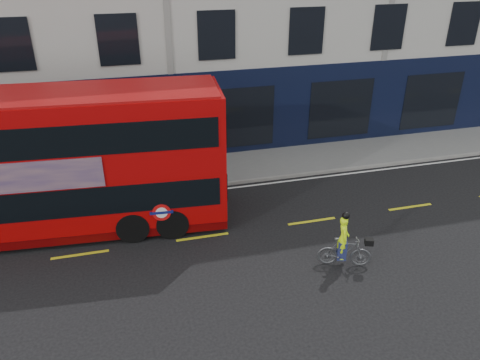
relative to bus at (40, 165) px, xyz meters
name	(u,v)px	position (x,y,z in m)	size (l,w,h in m)	color
ground	(211,263)	(4.94, -3.31, -2.49)	(120.00, 120.00, 0.00)	black
pavement	(181,173)	(4.94, 3.19, -2.43)	(60.00, 3.00, 0.12)	slate
kerb	(187,189)	(4.94, 1.69, -2.43)	(60.00, 0.12, 0.13)	gray
road_edge_line	(188,193)	(4.94, 1.39, -2.49)	(58.00, 0.10, 0.01)	silver
lane_dashes	(202,237)	(4.94, -1.81, -2.49)	(58.00, 0.12, 0.01)	gold
bus	(40,165)	(0.00, 0.00, 0.00)	(12.22, 3.63, 4.86)	#A90607
cyclist	(344,248)	(8.88, -4.42, -1.86)	(1.70, 0.99, 1.91)	#4E5053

